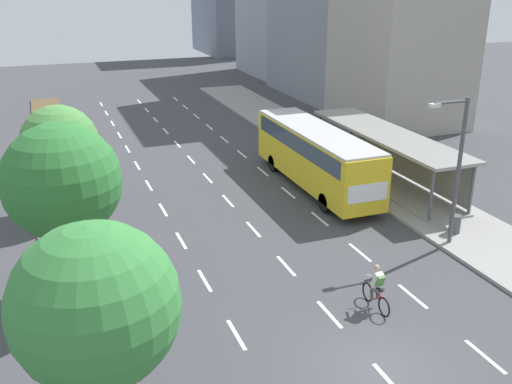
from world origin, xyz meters
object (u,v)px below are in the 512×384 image
(median_tree_nearest, at_px, (95,306))
(median_tree_third, at_px, (60,144))
(bus_shelter, at_px, (389,152))
(cyclist, at_px, (377,289))
(trash_bin, at_px, (455,224))
(streetlight, at_px, (456,162))
(median_tree_second, at_px, (62,182))
(bus, at_px, (316,152))

(median_tree_nearest, height_order, median_tree_third, median_tree_nearest)
(bus_shelter, bearing_deg, cyclist, -124.30)
(trash_bin, bearing_deg, streetlight, -143.93)
(bus_shelter, relative_size, cyclist, 6.98)
(bus_shelter, distance_m, median_tree_nearest, 23.46)
(bus_shelter, distance_m, streetlight, 8.57)
(bus_shelter, bearing_deg, streetlight, -104.69)
(median_tree_nearest, xyz_separation_m, streetlight, (15.52, 7.20, -0.60))
(median_tree_nearest, bearing_deg, median_tree_second, 91.66)
(bus_shelter, relative_size, median_tree_third, 2.32)
(bus_shelter, relative_size, median_tree_second, 1.93)
(cyclist, height_order, median_tree_nearest, median_tree_nearest)
(streetlight, bearing_deg, cyclist, -149.35)
(bus, height_order, median_tree_third, median_tree_third)
(bus_shelter, bearing_deg, median_tree_nearest, -139.14)
(median_tree_third, bearing_deg, bus, -2.67)
(median_tree_nearest, bearing_deg, bus, 50.24)
(median_tree_third, bearing_deg, trash_bin, -27.78)
(trash_bin, bearing_deg, median_tree_second, 178.69)
(cyclist, xyz_separation_m, streetlight, (5.68, 3.36, 3.10))
(bus, height_order, trash_bin, bus)
(cyclist, xyz_separation_m, median_tree_nearest, (-9.84, -3.84, 3.70))
(streetlight, xyz_separation_m, trash_bin, (1.03, 0.75, -3.31))
(median_tree_second, bearing_deg, median_tree_nearest, -88.34)
(median_tree_third, bearing_deg, median_tree_nearest, -90.02)
(bus, xyz_separation_m, trash_bin, (3.20, -8.10, -1.49))
(median_tree_nearest, relative_size, median_tree_third, 1.15)
(cyclist, relative_size, streetlight, 0.28)
(bus_shelter, relative_size, trash_bin, 14.94)
(median_tree_nearest, height_order, trash_bin, median_tree_nearest)
(median_tree_third, height_order, trash_bin, median_tree_third)
(bus_shelter, height_order, cyclist, bus_shelter)
(streetlight, bearing_deg, median_tree_second, 175.88)
(cyclist, relative_size, median_tree_second, 0.28)
(streetlight, distance_m, trash_bin, 3.55)
(bus_shelter, xyz_separation_m, cyclist, (-7.79, -11.42, -1.08))
(median_tree_second, xyz_separation_m, trash_bin, (16.79, -0.38, -4.06))
(cyclist, relative_size, trash_bin, 2.14)
(median_tree_second, height_order, streetlight, median_tree_second)
(streetlight, bearing_deg, bus, 103.77)
(bus_shelter, bearing_deg, bus, 169.48)
(cyclist, distance_m, median_tree_third, 16.43)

